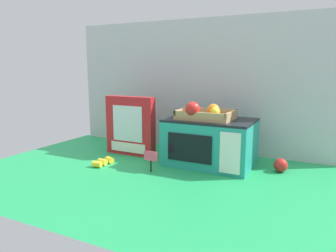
# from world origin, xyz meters

# --- Properties ---
(ground_plane) EXTENTS (1.70, 1.70, 0.00)m
(ground_plane) POSITION_xyz_m (0.00, 0.00, 0.00)
(ground_plane) COLOR #219E54
(ground_plane) RESTS_ON ground
(display_back_panel) EXTENTS (1.61, 0.03, 0.76)m
(display_back_panel) POSITION_xyz_m (0.00, 0.28, 0.38)
(display_back_panel) COLOR #B7BABF
(display_back_panel) RESTS_ON ground
(toy_microwave) EXTENTS (0.43, 0.29, 0.23)m
(toy_microwave) POSITION_xyz_m (0.19, 0.01, 0.12)
(toy_microwave) COLOR teal
(toy_microwave) RESTS_ON ground
(food_groups_crate) EXTENTS (0.26, 0.20, 0.09)m
(food_groups_crate) POSITION_xyz_m (0.17, -0.03, 0.26)
(food_groups_crate) COLOR tan
(food_groups_crate) RESTS_ON toy_microwave
(cookie_set_box) EXTENTS (0.29, 0.06, 0.33)m
(cookie_set_box) POSITION_xyz_m (-0.28, -0.01, 0.16)
(cookie_set_box) COLOR red
(cookie_set_box) RESTS_ON ground
(price_sign) EXTENTS (0.07, 0.01, 0.10)m
(price_sign) POSITION_xyz_m (-0.02, -0.23, 0.07)
(price_sign) COLOR black
(price_sign) RESTS_ON ground
(loose_toy_banana) EXTENTS (0.06, 0.13, 0.03)m
(loose_toy_banana) POSITION_xyz_m (-0.29, -0.25, 0.02)
(loose_toy_banana) COLOR yellow
(loose_toy_banana) RESTS_ON ground
(loose_toy_apple) EXTENTS (0.07, 0.07, 0.07)m
(loose_toy_apple) POSITION_xyz_m (0.53, 0.05, 0.03)
(loose_toy_apple) COLOR red
(loose_toy_apple) RESTS_ON ground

